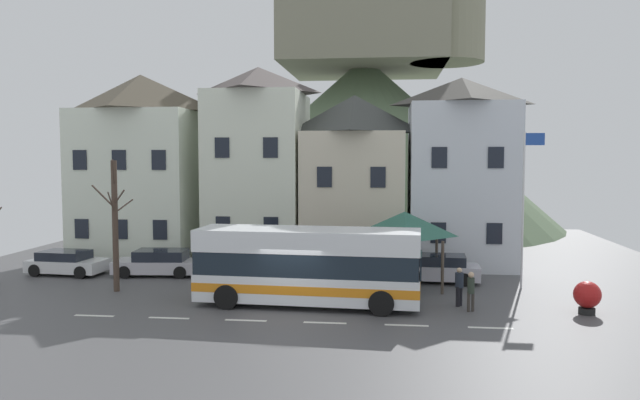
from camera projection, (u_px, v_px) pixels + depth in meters
name	position (u px, v px, depth m)	size (l,w,h in m)	color
ground_plane	(290.00, 315.00, 23.63)	(40.00, 60.00, 0.07)	#4E4D4F
townhouse_00	(142.00, 167.00, 36.49)	(6.85, 6.34, 11.07)	silver
townhouse_01	(259.00, 164.00, 35.68)	(5.33, 6.33, 11.41)	silver
townhouse_02	(354.00, 179.00, 34.92)	(5.69, 5.95, 9.70)	beige
townhouse_03	(460.00, 172.00, 34.18)	(5.75, 5.87, 10.59)	silver
hilltop_castle	(365.00, 134.00, 54.36)	(34.45, 34.45, 22.62)	#576C4E
transit_bus	(308.00, 267.00, 24.94)	(9.37, 3.14, 3.18)	white
bus_shelter	(405.00, 224.00, 28.66)	(3.60, 3.60, 3.56)	#473D33
parked_car_00	(67.00, 263.00, 31.60)	(4.06, 2.26, 1.24)	silver
parked_car_01	(158.00, 263.00, 31.36)	(4.46, 2.31, 1.32)	silver
parked_car_02	(434.00, 268.00, 29.71)	(4.63, 2.14, 1.34)	silver
pedestrian_00	(471.00, 288.00, 23.94)	(0.30, 0.28, 1.59)	#38332D
pedestrian_01	(459.00, 285.00, 24.82)	(0.34, 0.35, 1.60)	black
public_bench	(424.00, 267.00, 31.05)	(1.54, 0.48, 0.87)	brown
flagpole	(525.00, 198.00, 28.01)	(0.95, 0.10, 7.32)	silver
harbour_buoy	(587.00, 296.00, 23.56)	(1.05, 1.05, 1.30)	black
bare_tree_01	(115.00, 224.00, 27.42)	(1.82, 1.74, 6.04)	#47382D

